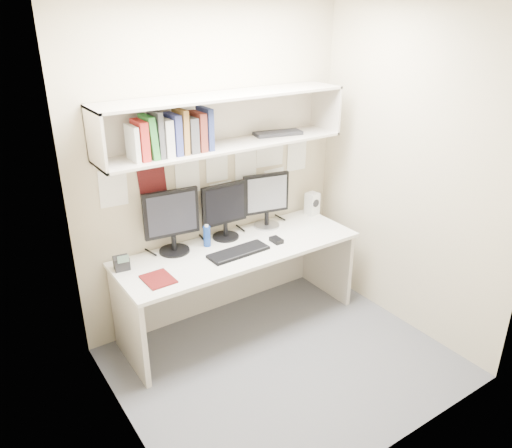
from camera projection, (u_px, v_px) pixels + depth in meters
floor at (285, 363)px, 3.83m from camera, size 2.40×2.00×0.01m
wall_back at (215, 168)px, 4.07m from camera, size 2.40×0.02×2.60m
wall_front at (408, 265)px, 2.55m from camera, size 2.40×0.02×2.60m
wall_left at (113, 251)px, 2.69m from camera, size 0.02×2.00×2.60m
wall_right at (410, 174)px, 3.92m from camera, size 0.02×2.00×2.60m
desk at (239, 286)px, 4.18m from camera, size 2.00×0.70×0.73m
overhead_hutch at (222, 120)px, 3.79m from camera, size 2.00×0.38×0.40m
pinned_papers at (215, 175)px, 4.08m from camera, size 1.92×0.01×0.48m
monitor_left at (172, 219)px, 3.85m from camera, size 0.44×0.24×0.51m
monitor_center at (224, 209)px, 4.10m from camera, size 0.41×0.22×0.47m
monitor_right at (266, 198)px, 4.31m from camera, size 0.41×0.23×0.48m
keyboard at (238, 252)px, 3.92m from camera, size 0.50×0.19×0.02m
mouse at (276, 240)px, 4.10m from camera, size 0.07×0.12×0.04m
speaker at (312, 204)px, 4.63m from camera, size 0.11×0.12×0.21m
blue_bottle at (207, 236)px, 4.01m from camera, size 0.06×0.06×0.19m
maroon_notebook at (158, 279)px, 3.54m from camera, size 0.20×0.25×0.01m
desk_phone at (122, 263)px, 3.67m from camera, size 0.12×0.11×0.13m
book_stack at (171, 135)px, 3.52m from camera, size 0.60×0.20×0.32m
hutch_tray at (278, 133)px, 4.11m from camera, size 0.42×0.23×0.03m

